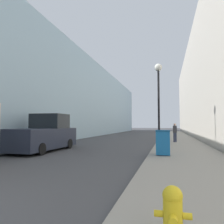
# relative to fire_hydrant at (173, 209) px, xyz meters

# --- Properties ---
(sidewalk_right) EXTENTS (3.74, 60.00, 0.13)m
(sidewalk_right) POSITION_rel_fire_hydrant_xyz_m (0.85, 17.08, -0.40)
(sidewalk_right) COLOR gray
(sidewalk_right) RESTS_ON ground
(building_left_glass) EXTENTS (12.00, 60.00, 10.28)m
(building_left_glass) POSITION_rel_fire_hydrant_xyz_m (-15.58, 25.08, 4.67)
(building_left_glass) COLOR #99B7C6
(building_left_glass) RESTS_ON ground
(fire_hydrant) EXTENTS (0.50, 0.39, 0.65)m
(fire_hydrant) POSITION_rel_fire_hydrant_xyz_m (0.00, 0.00, 0.00)
(fire_hydrant) COLOR yellow
(fire_hydrant) RESTS_ON sidewalk_right
(trash_bin) EXTENTS (0.67, 0.67, 1.21)m
(trash_bin) POSITION_rel_fire_hydrant_xyz_m (-0.30, 7.75, 0.28)
(trash_bin) COLOR #19609E
(trash_bin) RESTS_ON sidewalk_right
(lamppost) EXTENTS (0.47, 0.47, 5.30)m
(lamppost) POSITION_rel_fire_hydrant_xyz_m (-0.60, 10.67, 3.30)
(lamppost) COLOR black
(lamppost) RESTS_ON sidewalk_right
(pickup_truck) EXTENTS (2.29, 5.37, 2.29)m
(pickup_truck) POSITION_rel_fire_hydrant_xyz_m (-7.55, 8.90, 0.49)
(pickup_truck) COLOR #232838
(pickup_truck) RESTS_ON ground
(pedestrian_on_sidewalk) EXTENTS (0.32, 0.21, 1.58)m
(pedestrian_on_sidewalk) POSITION_rel_fire_hydrant_xyz_m (0.49, 16.26, 0.45)
(pedestrian_on_sidewalk) COLOR #2D3347
(pedestrian_on_sidewalk) RESTS_ON sidewalk_right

